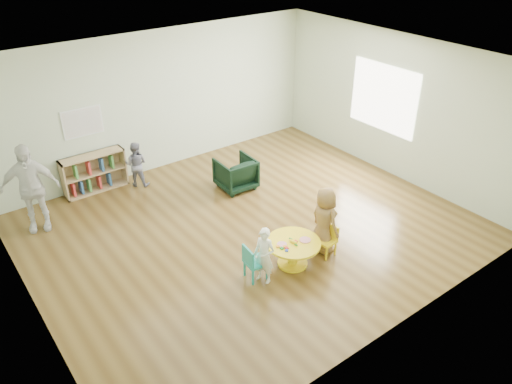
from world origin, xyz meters
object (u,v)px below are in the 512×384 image
(bookshelf, at_px, (93,173))
(child_right, at_px, (324,220))
(child_left, at_px, (264,256))
(kid_chair_left, at_px, (253,262))
(armchair, at_px, (236,173))
(adult_caretaker, at_px, (30,188))
(kid_chair_right, at_px, (328,239))
(toddler, at_px, (136,164))
(activity_table, at_px, (293,249))

(bookshelf, relative_size, child_right, 1.07)
(bookshelf, xyz_separation_m, child_left, (0.96, -4.09, 0.08))
(kid_chair_left, relative_size, child_right, 0.50)
(armchair, height_order, child_left, child_left)
(child_left, bearing_deg, adult_caretaker, -169.30)
(bookshelf, bearing_deg, armchair, -35.23)
(kid_chair_left, bearing_deg, bookshelf, -161.83)
(adult_caretaker, bearing_deg, kid_chair_right, -25.23)
(kid_chair_left, bearing_deg, toddler, -172.27)
(child_left, distance_m, toddler, 3.78)
(adult_caretaker, bearing_deg, child_right, -24.22)
(activity_table, relative_size, kid_chair_right, 1.64)
(bookshelf, relative_size, armchair, 1.75)
(activity_table, distance_m, kid_chair_right, 0.63)
(armchair, bearing_deg, toddler, -37.52)
(kid_chair_left, bearing_deg, armchair, 156.37)
(kid_chair_left, relative_size, bookshelf, 0.47)
(child_right, bearing_deg, toddler, 23.57)
(armchair, distance_m, child_left, 2.82)
(kid_chair_right, bearing_deg, activity_table, 73.56)
(bookshelf, bearing_deg, activity_table, -69.18)
(toddler, bearing_deg, adult_caretaker, 52.12)
(activity_table, height_order, toddler, toddler)
(activity_table, xyz_separation_m, armchair, (0.68, 2.49, 0.02))
(activity_table, distance_m, child_right, 0.68)
(armchair, relative_size, adult_caretaker, 0.44)
(kid_chair_left, height_order, armchair, armchair)
(child_right, height_order, toddler, child_right)
(toddler, bearing_deg, activity_table, 143.27)
(adult_caretaker, bearing_deg, bookshelf, 49.39)
(activity_table, height_order, bookshelf, bookshelf)
(child_right, bearing_deg, activity_table, 92.59)
(child_left, height_order, adult_caretaker, adult_caretaker)
(child_left, relative_size, toddler, 0.98)
(child_left, bearing_deg, bookshelf, 170.62)
(activity_table, xyz_separation_m, kid_chair_left, (-0.68, 0.09, 0.01))
(armchair, height_order, toddler, toddler)
(kid_chair_left, distance_m, armchair, 2.75)
(kid_chair_right, bearing_deg, child_left, 80.40)
(activity_table, distance_m, kid_chair_left, 0.68)
(child_left, distance_m, adult_caretaker, 4.06)
(bookshelf, distance_m, armchair, 2.72)
(activity_table, relative_size, child_left, 0.93)
(kid_chair_right, bearing_deg, adult_caretaker, 38.83)
(kid_chair_left, xyz_separation_m, bookshelf, (-0.86, 3.96, 0.06))
(kid_chair_right, height_order, adult_caretaker, adult_caretaker)
(bookshelf, height_order, child_left, child_left)
(toddler, bearing_deg, kid_chair_left, 133.10)
(activity_table, relative_size, bookshelf, 0.69)
(kid_chair_right, bearing_deg, armchair, -7.17)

